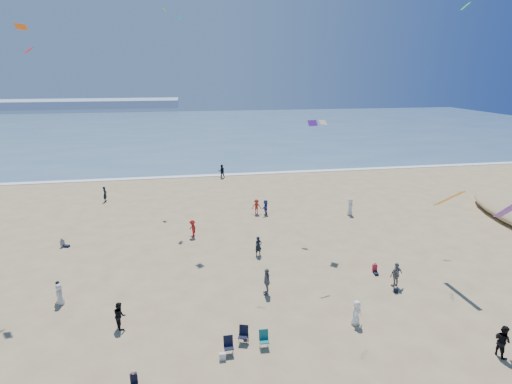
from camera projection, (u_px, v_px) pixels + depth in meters
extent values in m
cube|color=#476B84|center=(193.00, 129.00, 105.85)|extent=(220.00, 100.00, 0.06)
cube|color=white|center=(200.00, 176.00, 58.69)|extent=(220.00, 1.20, 0.08)
cube|color=#7A8EA8|center=(44.00, 104.00, 166.43)|extent=(110.00, 20.00, 3.20)
imported|color=silver|center=(60.00, 294.00, 26.25)|extent=(0.67, 0.83, 1.47)
imported|color=gray|center=(267.00, 281.00, 27.41)|extent=(0.65, 1.19, 1.93)
imported|color=black|center=(502.00, 341.00, 21.44)|extent=(0.81, 0.98, 1.83)
imported|color=black|center=(59.00, 291.00, 26.69)|extent=(0.63, 0.60, 1.45)
imported|color=slate|center=(396.00, 275.00, 28.39)|extent=(1.17, 0.75, 1.85)
imported|color=black|center=(258.00, 246.00, 33.22)|extent=(0.70, 0.56, 1.66)
imported|color=silver|center=(350.00, 207.00, 42.61)|extent=(0.80, 1.01, 1.82)
imported|color=black|center=(120.00, 315.00, 23.82)|extent=(0.93, 1.01, 1.68)
imported|color=navy|center=(266.00, 207.00, 42.86)|extent=(1.01, 1.56, 1.61)
imported|color=#AC2518|center=(256.00, 207.00, 43.01)|extent=(1.10, 0.71, 1.61)
imported|color=black|center=(222.00, 171.00, 57.57)|extent=(1.03, 0.86, 1.94)
imported|color=black|center=(105.00, 194.00, 47.13)|extent=(0.47, 0.68, 1.80)
imported|color=white|center=(356.00, 313.00, 24.15)|extent=(0.91, 0.79, 1.57)
imported|color=#A81818|center=(193.00, 228.00, 37.05)|extent=(0.99, 1.20, 1.62)
cube|color=silver|center=(223.00, 356.00, 21.31)|extent=(0.35, 0.20, 0.40)
cube|color=black|center=(246.00, 336.00, 22.99)|extent=(0.30, 0.22, 0.38)
cube|color=black|center=(396.00, 290.00, 27.78)|extent=(0.28, 0.18, 0.34)
cube|color=green|center=(466.00, 6.00, 24.83)|extent=(0.58, 0.58, 0.43)
cube|color=silver|center=(323.00, 122.00, 34.06)|extent=(0.83, 0.84, 0.45)
cube|color=red|center=(28.00, 50.00, 26.82)|extent=(0.82, 0.90, 0.40)
cube|color=#2292CA|center=(179.00, 18.00, 40.21)|extent=(0.48, 0.74, 0.35)
cube|color=#6C23A6|center=(313.00, 123.00, 29.68)|extent=(0.84, 0.50, 0.41)
cube|color=green|center=(165.00, 10.00, 45.58)|extent=(0.49, 0.52, 0.34)
cube|color=#DD4D07|center=(21.00, 27.00, 27.30)|extent=(0.71, 0.83, 0.41)
cube|color=orange|center=(449.00, 199.00, 28.71)|extent=(0.35, 2.64, 1.87)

